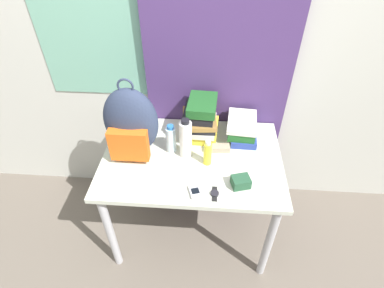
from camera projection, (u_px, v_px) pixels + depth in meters
The scene contains 14 objects.
ground_plane at pixel (188, 274), 2.02m from camera, with size 12.00×12.00×0.00m, color #665B51.
wall_back at pixel (197, 44), 1.83m from camera, with size 6.00×0.06×2.50m.
curtain_blue at pixel (220, 49), 1.78m from camera, with size 0.92×0.04×2.50m.
desk at pixel (192, 168), 1.88m from camera, with size 1.08×0.75×0.74m.
backpack at pixel (131, 124), 1.72m from camera, with size 0.32×0.23×0.49m.
book_stack_left at pixel (200, 119), 1.91m from camera, with size 0.24×0.29×0.26m.
book_stack_center at pixel (242, 127), 1.93m from camera, with size 0.20×0.29×0.13m.
water_bottle at pixel (171, 139), 1.80m from camera, with size 0.06×0.06×0.19m.
sports_bottle at pixel (186, 139), 1.75m from camera, with size 0.07×0.07×0.26m.
sunscreen_bottle at pixel (208, 153), 1.73m from camera, with size 0.05×0.05×0.17m.
cell_phone at pixel (195, 192), 1.60m from camera, with size 0.08×0.10×0.02m.
sunglasses_case at pixel (218, 148), 1.85m from camera, with size 0.15×0.07×0.04m.
camera_pouch at pixel (241, 182), 1.63m from camera, with size 0.11×0.10×0.06m.
wristwatch at pixel (215, 194), 1.59m from camera, with size 0.05×0.10×0.01m.
Camera 1 is at (0.10, -0.95, 1.99)m, focal length 28.00 mm.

